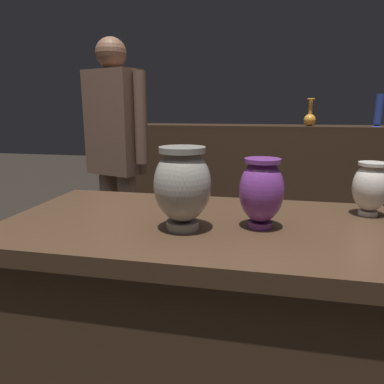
% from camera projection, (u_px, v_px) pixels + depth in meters
% --- Properties ---
extents(display_plinth, '(1.20, 0.64, 0.80)m').
position_uv_depth(display_plinth, '(200.00, 336.00, 1.19)').
color(display_plinth, '#422D1E').
rests_on(display_plinth, ground_plane).
extents(back_display_shelf, '(2.60, 0.40, 0.99)m').
position_uv_depth(back_display_shelf, '(244.00, 180.00, 3.27)').
color(back_display_shelf, '#382619').
rests_on(back_display_shelf, ground_plane).
extents(vase_centerpiece, '(0.16, 0.16, 0.23)m').
position_uv_depth(vase_centerpiece, '(182.00, 185.00, 1.00)').
color(vase_centerpiece, gray).
rests_on(vase_centerpiece, display_plinth).
extents(vase_tall_behind, '(0.13, 0.13, 0.20)m').
position_uv_depth(vase_tall_behind, '(261.00, 191.00, 1.02)').
color(vase_tall_behind, '#7A388E').
rests_on(vase_tall_behind, display_plinth).
extents(vase_left_accent, '(0.11, 0.11, 0.17)m').
position_uv_depth(vase_left_accent, '(371.00, 187.00, 1.14)').
color(vase_left_accent, silver).
rests_on(vase_left_accent, display_plinth).
extents(shelf_vase_right, '(0.10, 0.10, 0.22)m').
position_uv_depth(shelf_vase_right, '(310.00, 118.00, 2.96)').
color(shelf_vase_right, orange).
rests_on(shelf_vase_right, back_display_shelf).
extents(shelf_vase_far_right, '(0.08, 0.08, 0.25)m').
position_uv_depth(shelf_vase_far_right, '(378.00, 111.00, 2.86)').
color(shelf_vase_far_right, '#2D429E').
rests_on(shelf_vase_far_right, back_display_shelf).
extents(visitor_near_left, '(0.45, 0.28, 1.52)m').
position_uv_depth(visitor_near_left, '(116.00, 150.00, 2.15)').
color(visitor_near_left, '#846B56').
rests_on(visitor_near_left, ground_plane).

